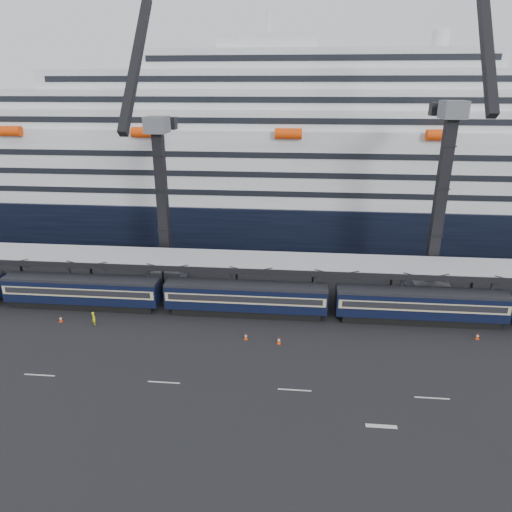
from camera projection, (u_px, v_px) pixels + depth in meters
The scene contains 12 objects.
ground at pixel (316, 366), 44.42m from camera, with size 260.00×260.00×0.00m, color black.
lane_markings at pixel (414, 406), 38.83m from camera, with size 111.00×4.27×0.02m.
train at pixel (274, 298), 53.37m from camera, with size 133.05×3.00×4.05m.
canopy at pixel (314, 263), 55.61m from camera, with size 130.00×6.25×5.53m.
cruise_ship at pixel (306, 163), 83.01m from camera, with size 214.09×28.84×34.00m.
crane_dark_near at pixel (161, 197), 59.29m from camera, with size 4.50×17.75×35.08m.
crane_dark_mid at pixel (442, 194), 54.78m from camera, with size 4.50×18.24×39.64m.
worker at pixel (94, 318), 51.78m from camera, with size 0.58×0.38×1.59m, color #E8FF0D.
traffic_cone_b at pixel (61, 319), 52.55m from camera, with size 0.37×0.37×0.74m.
traffic_cone_c at pixel (246, 336), 48.91m from camera, with size 0.37×0.37×0.74m.
traffic_cone_d at pixel (279, 340), 48.07m from camera, with size 0.39×0.39×0.78m.
traffic_cone_e at pixel (478, 336), 48.94m from camera, with size 0.37×0.37×0.73m.
Camera 1 is at (-2.27, -38.17, 25.68)m, focal length 32.00 mm.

